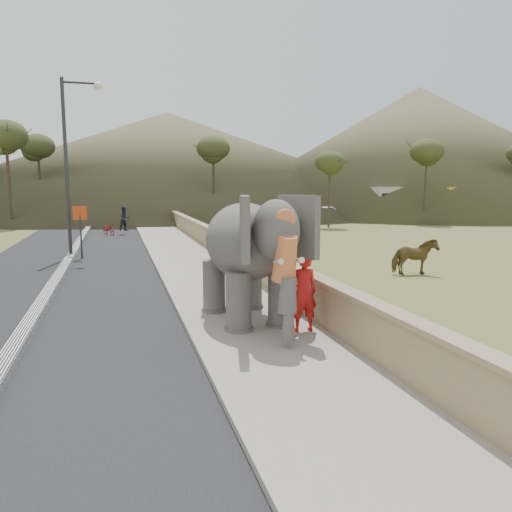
% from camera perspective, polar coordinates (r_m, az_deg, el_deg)
% --- Properties ---
extents(ground, '(160.00, 160.00, 0.00)m').
position_cam_1_polar(ground, '(8.60, 5.86, -14.96)').
color(ground, olive).
rests_on(ground, ground).
extents(road, '(7.00, 120.00, 0.03)m').
position_cam_1_polar(road, '(17.78, -22.06, -3.30)').
color(road, black).
rests_on(road, ground).
extents(median, '(0.35, 120.00, 0.22)m').
position_cam_1_polar(median, '(17.77, -22.08, -2.99)').
color(median, black).
rests_on(median, ground).
extents(walkway, '(3.00, 120.00, 0.15)m').
position_cam_1_polar(walkway, '(17.90, -5.95, -2.47)').
color(walkway, '#9E9687').
rests_on(walkway, ground).
extents(parapet, '(0.30, 120.00, 1.10)m').
position_cam_1_polar(parapet, '(18.16, -0.84, -0.74)').
color(parapet, tan).
rests_on(parapet, ground).
extents(lamppost, '(1.76, 0.36, 8.00)m').
position_cam_1_polar(lamppost, '(24.14, -20.21, 11.27)').
color(lamppost, '#2F2F34').
rests_on(lamppost, ground).
extents(signboard, '(0.60, 0.08, 2.40)m').
position_cam_1_polar(signboard, '(23.74, -19.44, 3.56)').
color(signboard, '#2D2D33').
rests_on(signboard, ground).
extents(cow, '(1.71, 0.92, 1.38)m').
position_cam_1_polar(cow, '(19.50, 17.66, -0.10)').
color(cow, brown).
rests_on(cow, ground).
extents(distant_car, '(4.55, 3.08, 1.44)m').
position_cam_1_polar(distant_car, '(47.03, 8.39, 4.89)').
color(distant_car, '#A9A9B0').
rests_on(distant_car, ground).
extents(bus_white, '(11.04, 2.69, 3.10)m').
position_cam_1_polar(bus_white, '(51.23, 18.69, 5.74)').
color(bus_white, beige).
rests_on(bus_white, ground).
extents(bus_orange, '(11.06, 2.76, 3.10)m').
position_cam_1_polar(bus_orange, '(52.87, 25.03, 5.47)').
color(bus_orange, yellow).
rests_on(bus_orange, ground).
extents(hill_right, '(56.00, 56.00, 16.00)m').
position_cam_1_polar(hill_right, '(71.13, 17.93, 11.55)').
color(hill_right, brown).
rests_on(hill_right, ground).
extents(hill_far, '(80.00, 80.00, 14.00)m').
position_cam_1_polar(hill_far, '(77.83, -9.98, 10.76)').
color(hill_far, brown).
rests_on(hill_far, ground).
extents(elephant_and_man, '(2.51, 4.27, 2.95)m').
position_cam_1_polar(elephant_and_man, '(11.91, -1.12, -0.31)').
color(elephant_and_man, '#635F5A').
rests_on(elephant_and_man, ground).
extents(motorcyclist, '(2.14, 1.69, 1.90)m').
position_cam_1_polar(motorcyclist, '(34.68, -15.58, 3.59)').
color(motorcyclist, maroon).
rests_on(motorcyclist, ground).
extents(trees, '(47.23, 40.79, 9.52)m').
position_cam_1_polar(trees, '(35.38, -9.01, 9.17)').
color(trees, '#473828').
rests_on(trees, ground).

